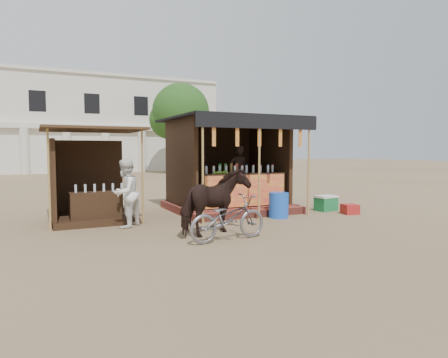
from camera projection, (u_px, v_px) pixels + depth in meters
The scene contains 11 objects.
ground at pixel (255, 234), 8.74m from camera, with size 120.00×120.00×0.00m, color #846B4C.
main_stall at pixel (230, 177), 12.13m from camera, with size 3.60×3.61×2.78m.
secondary_stall at pixel (85, 188), 10.24m from camera, with size 2.40×2.40×2.38m.
cow at pixel (215, 202), 8.61m from camera, with size 0.77×1.68×1.42m, color black.
motorbike at pixel (228, 218), 8.04m from camera, with size 0.61×1.74×0.92m, color gray.
bystander at pixel (125, 193), 9.42m from camera, with size 0.79×0.62×1.63m, color white.
blue_barrel at pixel (279, 205), 10.80m from camera, with size 0.53×0.53×0.69m, color blue.
red_crate at pixel (350, 209), 11.45m from camera, with size 0.41×0.41×0.28m, color #A41E1B.
cooler at pixel (326, 203), 12.07m from camera, with size 0.69×0.52×0.46m.
background_building at pixel (63, 125), 34.58m from camera, with size 26.00×7.45×8.18m.
tree at pixel (178, 114), 30.84m from camera, with size 4.50×4.40×7.00m.
Camera 1 is at (-4.32, -7.50, 1.82)m, focal length 32.00 mm.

